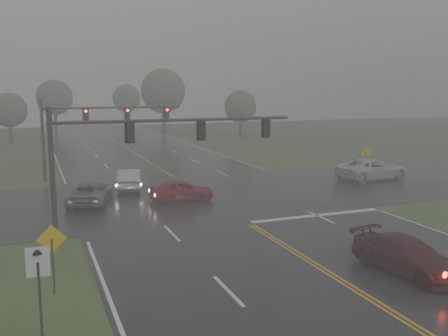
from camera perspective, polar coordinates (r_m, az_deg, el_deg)
name	(u,v)px	position (r m, az deg, el deg)	size (l,w,h in m)	color
main_road	(213,202)	(33.21, -1.22, -3.90)	(18.00, 160.00, 0.02)	black
cross_street	(204,196)	(35.05, -2.33, -3.21)	(120.00, 14.00, 0.02)	black
stop_bar	(317,216)	(30.21, 10.56, -5.39)	(8.50, 0.50, 0.01)	silver
sedan_maroon	(405,272)	(22.27, 20.03, -11.16)	(2.00, 4.92, 1.43)	#3B0A11
sedan_red	(182,201)	(33.58, -4.85, -3.79)	(1.71, 4.24, 1.45)	maroon
sedan_silver	(130,189)	(37.87, -10.74, -2.43)	(1.63, 4.68, 1.54)	#B1B4B9
car_grey	(91,203)	(33.96, -14.96, -3.92)	(2.37, 5.15, 1.43)	#56585D
pickup_white	(372,179)	(43.03, 16.52, -1.25)	(2.83, 6.14, 1.71)	silver
signal_gantry_near	(134,144)	(25.66, -10.23, 2.70)	(12.83, 0.29, 6.64)	black
signal_gantry_far	(88,123)	(42.30, -15.33, 5.00)	(11.41, 0.34, 6.66)	black
sign_diamond_west	(52,247)	(19.49, -19.05, -8.55)	(1.09, 0.11, 2.61)	black
sign_arrow_white	(39,277)	(15.75, -20.42, -11.62)	(0.67, 0.12, 2.99)	black
sign_diamond_east	(366,156)	(43.98, 15.89, 1.31)	(1.08, 0.16, 2.60)	black
tree_nw_a	(9,110)	(73.07, -23.34, 6.09)	(4.66, 4.66, 6.85)	#30251F
tree_ne_a	(163,91)	(81.99, -6.98, 8.73)	(7.17, 7.17, 10.53)	#30251F
tree_n_mid	(54,98)	(89.07, -18.81, 7.62)	(6.00, 6.00, 8.81)	#30251F
tree_e_near	(240,107)	(75.13, 1.89, 7.01)	(4.82, 4.82, 7.08)	#30251F
tree_n_far	(126,98)	(100.97, -11.08, 7.81)	(5.53, 5.53, 8.13)	#30251F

